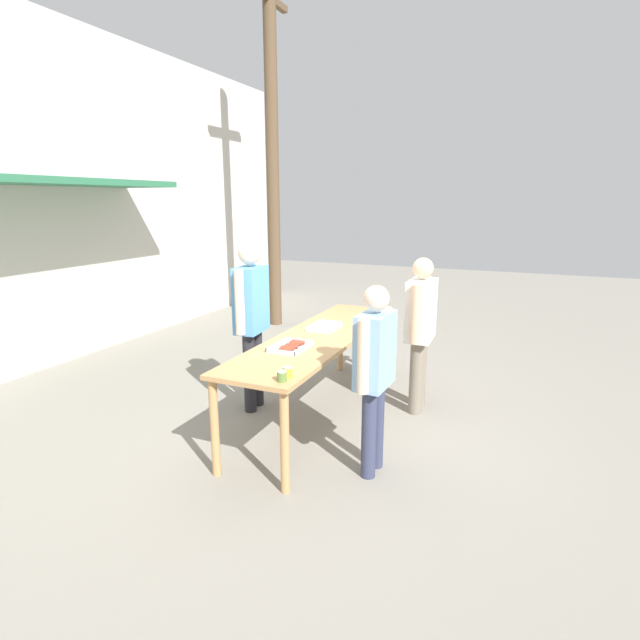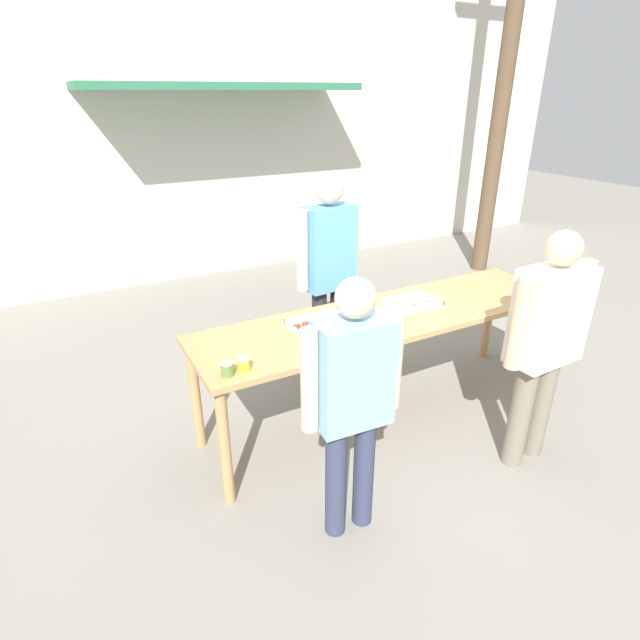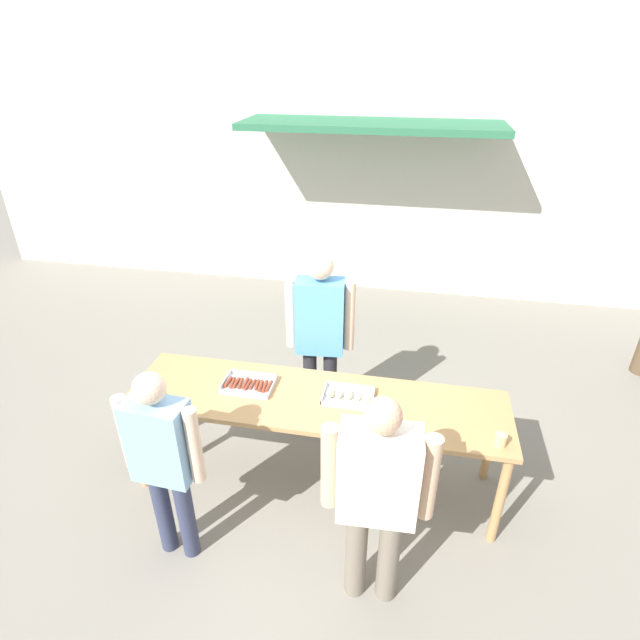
{
  "view_description": "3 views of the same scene",
  "coord_description": "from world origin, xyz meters",
  "px_view_note": "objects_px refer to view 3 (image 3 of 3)",
  "views": [
    {
      "loc": [
        -4.44,
        -1.91,
        2.19
      ],
      "look_at": [
        0.0,
        0.0,
        1.02
      ],
      "focal_mm": 28.0,
      "sensor_mm": 36.0,
      "label": 1
    },
    {
      "loc": [
        -2.04,
        -2.68,
        2.35
      ],
      "look_at": [
        -0.56,
        0.05,
        0.92
      ],
      "focal_mm": 28.0,
      "sensor_mm": 36.0,
      "label": 2
    },
    {
      "loc": [
        0.62,
        -3.0,
        3.25
      ],
      "look_at": [
        -0.11,
        0.73,
        1.16
      ],
      "focal_mm": 28.0,
      "sensor_mm": 36.0,
      "label": 3
    }
  ],
  "objects_px": {
    "person_customer_holding_hotdog": "(163,455)",
    "food_tray_buns": "(348,396)",
    "condiment_jar_ketchup": "(151,396)",
    "person_customer_with_cup": "(377,491)",
    "person_server_behind_table": "(320,329)",
    "beer_cup": "(500,440)",
    "condiment_jar_mustard": "(139,395)",
    "food_tray_sausages": "(249,385)"
  },
  "relations": [
    {
      "from": "person_server_behind_table",
      "to": "person_customer_holding_hotdog",
      "type": "height_order",
      "value": "person_server_behind_table"
    },
    {
      "from": "food_tray_buns",
      "to": "condiment_jar_ketchup",
      "type": "xyz_separation_m",
      "value": [
        -1.47,
        -0.31,
        0.02
      ]
    },
    {
      "from": "beer_cup",
      "to": "person_customer_holding_hotdog",
      "type": "xyz_separation_m",
      "value": [
        -2.17,
        -0.57,
        0.01
      ]
    },
    {
      "from": "person_server_behind_table",
      "to": "person_customer_holding_hotdog",
      "type": "relative_size",
      "value": 1.14
    },
    {
      "from": "food_tray_sausages",
      "to": "condiment_jar_ketchup",
      "type": "distance_m",
      "value": 0.74
    },
    {
      "from": "food_tray_buns",
      "to": "beer_cup",
      "type": "bearing_deg",
      "value": -16.04
    },
    {
      "from": "condiment_jar_mustard",
      "to": "person_server_behind_table",
      "type": "xyz_separation_m",
      "value": [
        1.22,
        0.99,
        0.16
      ]
    },
    {
      "from": "person_customer_holding_hotdog",
      "to": "food_tray_buns",
      "type": "bearing_deg",
      "value": -137.17
    },
    {
      "from": "condiment_jar_mustard",
      "to": "food_tray_sausages",
      "type": "bearing_deg",
      "value": 22.17
    },
    {
      "from": "food_tray_buns",
      "to": "person_customer_holding_hotdog",
      "type": "bearing_deg",
      "value": -140.8
    },
    {
      "from": "food_tray_sausages",
      "to": "person_customer_with_cup",
      "type": "distance_m",
      "value": 1.46
    },
    {
      "from": "person_customer_with_cup",
      "to": "food_tray_sausages",
      "type": "bearing_deg",
      "value": -42.8
    },
    {
      "from": "food_tray_buns",
      "to": "person_server_behind_table",
      "type": "relative_size",
      "value": 0.22
    },
    {
      "from": "food_tray_sausages",
      "to": "food_tray_buns",
      "type": "xyz_separation_m",
      "value": [
        0.79,
        -0.0,
        0.01
      ]
    },
    {
      "from": "person_customer_holding_hotdog",
      "to": "person_customer_with_cup",
      "type": "xyz_separation_m",
      "value": [
        1.4,
        -0.06,
        0.03
      ]
    },
    {
      "from": "food_tray_buns",
      "to": "beer_cup",
      "type": "xyz_separation_m",
      "value": [
        1.09,
        -0.31,
        0.02
      ]
    },
    {
      "from": "condiment_jar_ketchup",
      "to": "person_customer_with_cup",
      "type": "relative_size",
      "value": 0.05
    },
    {
      "from": "condiment_jar_mustard",
      "to": "condiment_jar_ketchup",
      "type": "xyz_separation_m",
      "value": [
        0.1,
        0.0,
        0.0
      ]
    },
    {
      "from": "condiment_jar_mustard",
      "to": "person_customer_holding_hotdog",
      "type": "bearing_deg",
      "value": -49.58
    },
    {
      "from": "condiment_jar_ketchup",
      "to": "person_customer_with_cup",
      "type": "height_order",
      "value": "person_customer_with_cup"
    },
    {
      "from": "beer_cup",
      "to": "person_server_behind_table",
      "type": "distance_m",
      "value": 1.75
    },
    {
      "from": "beer_cup",
      "to": "person_customer_holding_hotdog",
      "type": "relative_size",
      "value": 0.06
    },
    {
      "from": "food_tray_sausages",
      "to": "food_tray_buns",
      "type": "bearing_deg",
      "value": -0.02
    },
    {
      "from": "person_server_behind_table",
      "to": "food_tray_buns",
      "type": "bearing_deg",
      "value": -68.1
    },
    {
      "from": "beer_cup",
      "to": "person_customer_with_cup",
      "type": "height_order",
      "value": "person_customer_with_cup"
    },
    {
      "from": "food_tray_sausages",
      "to": "person_customer_holding_hotdog",
      "type": "bearing_deg",
      "value": -108.12
    },
    {
      "from": "condiment_jar_mustard",
      "to": "person_customer_holding_hotdog",
      "type": "distance_m",
      "value": 0.75
    },
    {
      "from": "condiment_jar_ketchup",
      "to": "person_server_behind_table",
      "type": "distance_m",
      "value": 1.5
    },
    {
      "from": "food_tray_sausages",
      "to": "person_server_behind_table",
      "type": "xyz_separation_m",
      "value": [
        0.45,
        0.67,
        0.18
      ]
    },
    {
      "from": "food_tray_sausages",
      "to": "beer_cup",
      "type": "bearing_deg",
      "value": -9.44
    },
    {
      "from": "person_server_behind_table",
      "to": "person_customer_with_cup",
      "type": "distance_m",
      "value": 1.75
    },
    {
      "from": "food_tray_buns",
      "to": "condiment_jar_mustard",
      "type": "relative_size",
      "value": 4.8
    },
    {
      "from": "food_tray_sausages",
      "to": "condiment_jar_ketchup",
      "type": "xyz_separation_m",
      "value": [
        -0.67,
        -0.31,
        0.03
      ]
    },
    {
      "from": "condiment_jar_mustard",
      "to": "person_customer_holding_hotdog",
      "type": "relative_size",
      "value": 0.05
    },
    {
      "from": "person_customer_holding_hotdog",
      "to": "condiment_jar_mustard",
      "type": "bearing_deg",
      "value": -45.95
    },
    {
      "from": "food_tray_buns",
      "to": "condiment_jar_mustard",
      "type": "distance_m",
      "value": 1.6
    },
    {
      "from": "condiment_jar_ketchup",
      "to": "person_server_behind_table",
      "type": "height_order",
      "value": "person_server_behind_table"
    },
    {
      "from": "person_server_behind_table",
      "to": "person_customer_with_cup",
      "type": "relative_size",
      "value": 1.09
    },
    {
      "from": "food_tray_sausages",
      "to": "condiment_jar_ketchup",
      "type": "bearing_deg",
      "value": -155.19
    },
    {
      "from": "condiment_jar_mustard",
      "to": "condiment_jar_ketchup",
      "type": "bearing_deg",
      "value": 2.43
    },
    {
      "from": "person_customer_holding_hotdog",
      "to": "person_customer_with_cup",
      "type": "relative_size",
      "value": 0.96
    },
    {
      "from": "condiment_jar_ketchup",
      "to": "person_server_behind_table",
      "type": "bearing_deg",
      "value": 41.28
    }
  ]
}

